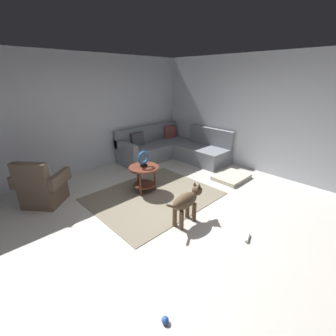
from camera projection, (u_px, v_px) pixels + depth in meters
ground_plane at (173, 216)px, 3.94m from camera, size 6.00×6.00×0.10m
wall_back at (85, 115)px, 5.37m from camera, size 6.00×0.12×2.70m
wall_right at (262, 115)px, 5.32m from camera, size 0.12×6.00×2.70m
area_rug at (154, 196)px, 4.49m from camera, size 2.30×1.90×0.01m
sectional_couch at (172, 149)px, 6.44m from camera, size 2.20×2.25×0.88m
armchair at (42, 188)px, 4.11m from camera, size 0.98×1.00×0.88m
side_table at (144, 172)px, 4.55m from camera, size 0.60×0.60×0.54m
torus_sculpture at (144, 159)px, 4.44m from camera, size 0.28×0.08×0.33m
dog_bed_mat at (231, 177)px, 5.24m from camera, size 0.80×0.60×0.09m
dog at (187, 202)px, 3.57m from camera, size 0.85×0.24×0.63m
dog_toy_ball at (165, 320)px, 2.18m from camera, size 0.07×0.07×0.07m
dog_toy_rope at (248, 238)px, 3.31m from camera, size 0.20×0.11×0.05m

